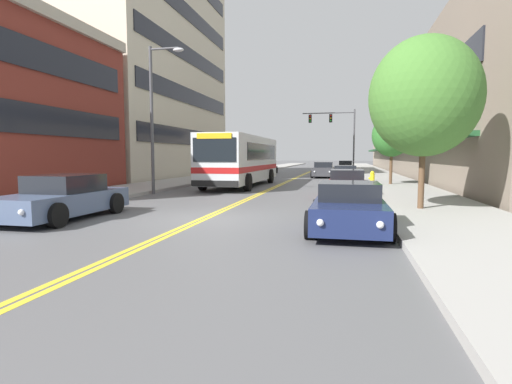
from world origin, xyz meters
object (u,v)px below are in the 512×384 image
object	(u,v)px
car_black_parked_left_far	(252,170)
street_tree_right_near	(425,97)
city_bus	(242,158)
car_dark_grey_moving_lead	(323,170)
car_charcoal_parked_left_near	(266,168)
car_navy_parked_right_foreground	(349,208)
car_red_parked_right_mid	(347,185)
fire_hydrant	(372,178)
car_slate_blue_parked_left_mid	(63,198)
traffic_signal_mast	(337,128)
car_champagne_parked_right_far	(345,167)
car_white_parked_right_end	(345,175)
street_tree_right_mid	(392,135)
street_lamp_left_near	(156,108)

from	to	relation	value
car_black_parked_left_far	street_tree_right_near	size ratio (longest dim) A/B	0.85
city_bus	car_dark_grey_moving_lead	distance (m)	12.34
car_charcoal_parked_left_near	car_navy_parked_right_foreground	distance (m)	34.76
car_red_parked_right_mid	fire_hydrant	world-z (taller)	car_red_parked_right_mid
car_slate_blue_parked_left_mid	fire_hydrant	size ratio (longest dim) A/B	5.45
car_dark_grey_moving_lead	car_charcoal_parked_left_near	bearing A→B (deg)	132.36
car_red_parked_right_mid	traffic_signal_mast	distance (m)	27.40
car_champagne_parked_right_far	car_white_parked_right_end	bearing A→B (deg)	-90.04
car_charcoal_parked_left_near	fire_hydrant	xyz separation A→B (m)	(10.38, -18.51, 0.01)
car_dark_grey_moving_lead	street_tree_right_mid	bearing A→B (deg)	-63.96
car_black_parked_left_far	car_red_parked_right_mid	xyz separation A→B (m)	(8.71, -17.21, -0.04)
street_lamp_left_near	street_tree_right_near	distance (m)	12.64
car_dark_grey_moving_lead	car_white_parked_right_end	bearing A→B (deg)	-75.85
fire_hydrant	car_dark_grey_moving_lead	bearing A→B (deg)	107.97
city_bus	car_black_parked_left_far	xyz separation A→B (m)	(-2.03, 11.23, -1.16)
street_tree_right_mid	city_bus	bearing A→B (deg)	-170.78
car_charcoal_parked_left_near	car_slate_blue_parked_left_mid	xyz separation A→B (m)	(0.14, -33.46, 0.06)
fire_hydrant	car_champagne_parked_right_far	bearing A→B (deg)	93.73
car_champagne_parked_right_far	street_tree_right_near	size ratio (longest dim) A/B	0.83
car_red_parked_right_mid	street_tree_right_near	size ratio (longest dim) A/B	0.84
car_black_parked_left_far	car_charcoal_parked_left_near	bearing A→B (deg)	90.78
street_tree_right_mid	car_navy_parked_right_foreground	bearing A→B (deg)	-99.57
car_charcoal_parked_left_near	street_lamp_left_near	xyz separation A→B (m)	(-0.62, -25.47, 3.80)
city_bus	car_navy_parked_right_foreground	bearing A→B (deg)	-65.63
car_navy_parked_right_foreground	car_red_parked_right_mid	world-z (taller)	car_red_parked_right_mid
car_black_parked_left_far	car_navy_parked_right_foreground	bearing A→B (deg)	-71.45
car_red_parked_right_mid	street_lamp_left_near	xyz separation A→B (m)	(-9.44, -0.67, 3.78)
street_tree_right_near	fire_hydrant	world-z (taller)	street_tree_right_near
car_red_parked_right_mid	fire_hydrant	xyz separation A→B (m)	(1.56, 6.29, -0.01)
car_red_parked_right_mid	car_white_parked_right_end	xyz separation A→B (m)	(-0.08, 9.65, 0.00)
car_red_parked_right_mid	traffic_signal_mast	size ratio (longest dim) A/B	0.68
car_navy_parked_right_foreground	car_champagne_parked_right_far	distance (m)	40.07
city_bus	car_champagne_parked_right_far	world-z (taller)	city_bus
street_tree_right_near	fire_hydrant	size ratio (longest dim) A/B	6.66
city_bus	car_champagne_parked_right_far	size ratio (longest dim) A/B	2.36
car_black_parked_left_far	car_champagne_parked_right_far	distance (m)	16.49
car_red_parked_right_mid	traffic_signal_mast	world-z (taller)	traffic_signal_mast
city_bus	fire_hydrant	xyz separation A→B (m)	(8.25, 0.31, -1.21)
car_navy_parked_right_foreground	car_white_parked_right_end	size ratio (longest dim) A/B	0.95
city_bus	street_tree_right_mid	world-z (taller)	street_tree_right_mid
car_black_parked_left_far	car_dark_grey_moving_lead	bearing A→B (deg)	1.18
street_lamp_left_near	car_navy_parked_right_foreground	bearing A→B (deg)	-40.76
car_black_parked_left_far	street_tree_right_near	distance (m)	24.99
car_white_parked_right_end	fire_hydrant	xyz separation A→B (m)	(1.65, -3.36, -0.01)
city_bus	car_dark_grey_moving_lead	world-z (taller)	city_bus
street_tree_right_near	traffic_signal_mast	bearing A→B (deg)	96.34
street_lamp_left_near	car_charcoal_parked_left_near	bearing A→B (deg)	88.61
fire_hydrant	street_tree_right_mid	bearing A→B (deg)	45.30
car_white_parked_right_end	city_bus	bearing A→B (deg)	-150.93
car_red_parked_right_mid	car_champagne_parked_right_far	size ratio (longest dim) A/B	1.01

